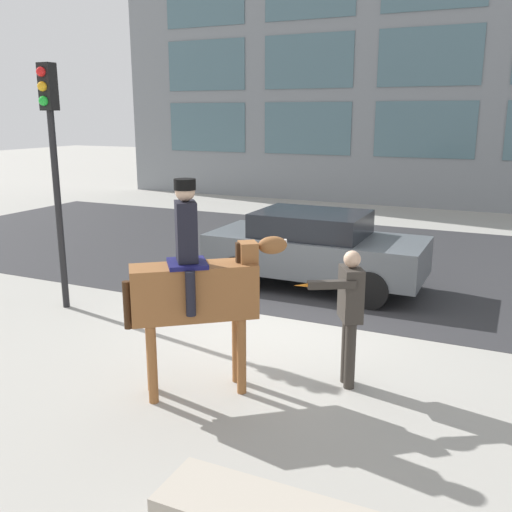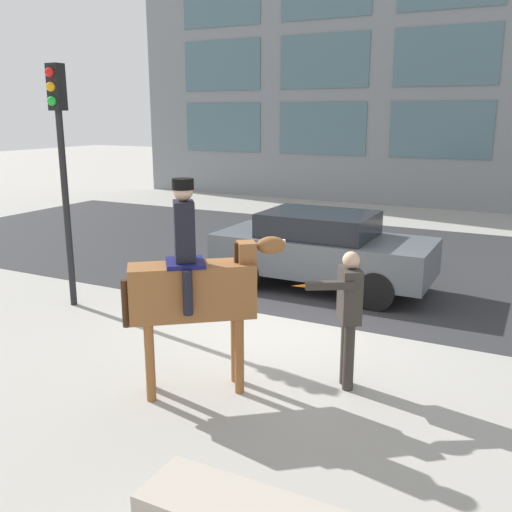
{
  "view_description": "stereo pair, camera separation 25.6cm",
  "coord_description": "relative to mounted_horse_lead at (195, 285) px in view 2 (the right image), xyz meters",
  "views": [
    {
      "loc": [
        3.16,
        -7.58,
        3.2
      ],
      "look_at": [
        0.27,
        -1.36,
        1.49
      ],
      "focal_mm": 40.0,
      "sensor_mm": 36.0,
      "label": 1
    },
    {
      "loc": [
        3.39,
        -7.47,
        3.2
      ],
      "look_at": [
        0.27,
        -1.36,
        1.49
      ],
      "focal_mm": 40.0,
      "sensor_mm": 36.0,
      "label": 2
    }
  ],
  "objects": [
    {
      "name": "street_car_near_lane",
      "position": [
        -0.16,
        4.57,
        -0.55
      ],
      "size": [
        4.01,
        1.79,
        1.44
      ],
      "color": "#51565B",
      "rests_on": "ground_plane"
    },
    {
      "name": "traffic_light",
      "position": [
        -3.62,
        1.67,
        1.36
      ],
      "size": [
        0.24,
        0.29,
        3.98
      ],
      "color": "black",
      "rests_on": "ground_plane"
    },
    {
      "name": "road_surface",
      "position": [
        0.06,
        6.99,
        -1.3
      ],
      "size": [
        24.09,
        8.5,
        0.01
      ],
      "color": "#2D2D30",
      "rests_on": "ground_plane"
    },
    {
      "name": "pedestrian_bystander",
      "position": [
        1.54,
        0.89,
        -0.32
      ],
      "size": [
        0.73,
        0.76,
        1.68
      ],
      "rotation": [
        0.0,
        0.0,
        -2.61
      ],
      "color": "#332D28",
      "rests_on": "ground_plane"
    },
    {
      "name": "mounted_horse_lead",
      "position": [
        0.0,
        0.0,
        0.0
      ],
      "size": [
        1.62,
        1.36,
        2.53
      ],
      "rotation": [
        0.0,
        0.0,
        0.66
      ],
      "color": "brown",
      "rests_on": "ground_plane"
    },
    {
      "name": "ground_plane",
      "position": [
        0.06,
        2.24,
        -1.31
      ],
      "size": [
        80.0,
        80.0,
        0.0
      ],
      "primitive_type": "plane",
      "color": "#9E9B93"
    }
  ]
}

